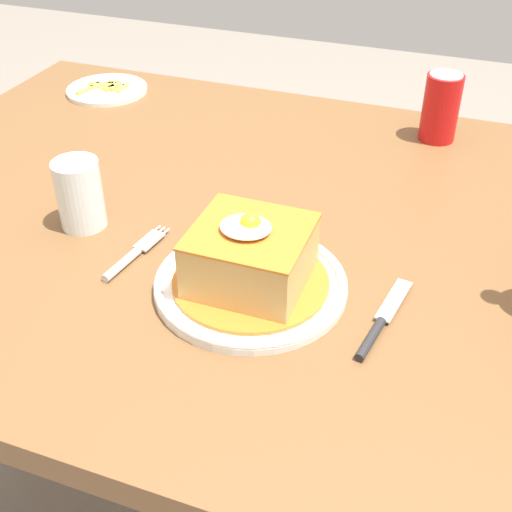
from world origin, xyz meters
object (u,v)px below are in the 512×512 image
main_plate (251,283)px  fork (131,256)px  knife (378,327)px  side_plate_fries (107,90)px  soda_can (441,107)px  drinking_glass (80,199)px

main_plate → fork: bearing=179.1°
knife → side_plate_fries: size_ratio=0.97×
knife → side_plate_fries: 0.89m
side_plate_fries → knife: bearing=-38.0°
main_plate → knife: (0.17, -0.02, -0.00)m
soda_can → knife: bearing=-89.1°
soda_can → side_plate_fries: size_ratio=0.73×
drinking_glass → side_plate_fries: 0.52m
soda_can → side_plate_fries: bearing=-178.7°
knife → drinking_glass: size_ratio=1.58×
main_plate → fork: 0.18m
side_plate_fries → drinking_glass: bearing=-63.1°
fork → knife: (0.35, -0.03, 0.00)m
main_plate → side_plate_fries: (-0.53, 0.52, -0.00)m
main_plate → fork: (-0.18, 0.00, -0.00)m
fork → side_plate_fries: bearing=123.6°
soda_can → drinking_glass: size_ratio=1.18×
knife → side_plate_fries: bearing=142.0°
main_plate → drinking_glass: (-0.29, 0.06, 0.04)m
fork → soda_can: size_ratio=1.14×
fork → soda_can: bearing=57.3°
fork → main_plate: bearing=-0.9°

